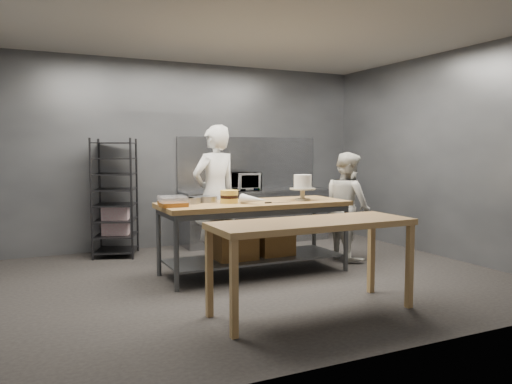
% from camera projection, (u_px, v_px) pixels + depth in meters
% --- Properties ---
extents(ground, '(6.00, 6.00, 0.00)m').
position_uv_depth(ground, '(259.00, 278.00, 6.17)').
color(ground, black).
rests_on(ground, ground).
extents(back_wall, '(6.00, 0.04, 3.00)m').
position_uv_depth(back_wall, '(194.00, 155.00, 8.29)').
color(back_wall, '#4C4F54').
rests_on(back_wall, ground).
extents(work_table, '(2.40, 0.90, 0.92)m').
position_uv_depth(work_table, '(253.00, 229.00, 6.35)').
color(work_table, olive).
rests_on(work_table, ground).
extents(near_counter, '(2.00, 0.70, 0.90)m').
position_uv_depth(near_counter, '(313.00, 229.00, 4.80)').
color(near_counter, '#9D6E41').
rests_on(near_counter, ground).
extents(back_counter, '(2.60, 0.60, 0.90)m').
position_uv_depth(back_counter, '(256.00, 216.00, 8.52)').
color(back_counter, slate).
rests_on(back_counter, ground).
extents(splashback_panel, '(2.60, 0.02, 0.90)m').
position_uv_depth(splashback_panel, '(249.00, 163.00, 8.72)').
color(splashback_panel, slate).
rests_on(splashback_panel, back_counter).
extents(speed_rack, '(0.78, 0.81, 1.75)m').
position_uv_depth(speed_rack, '(115.00, 199.00, 7.40)').
color(speed_rack, black).
rests_on(speed_rack, ground).
extents(chef_behind, '(0.80, 0.63, 1.92)m').
position_uv_depth(chef_behind, '(215.00, 195.00, 6.90)').
color(chef_behind, white).
rests_on(chef_behind, ground).
extents(chef_right, '(0.63, 0.78, 1.55)m').
position_uv_depth(chef_right, '(348.00, 206.00, 7.18)').
color(chef_right, silver).
rests_on(chef_right, ground).
extents(microwave, '(0.54, 0.37, 0.30)m').
position_uv_depth(microwave, '(243.00, 181.00, 8.36)').
color(microwave, black).
rests_on(microwave, back_counter).
extents(frosted_cake_stand, '(0.34, 0.34, 0.33)m').
position_uv_depth(frosted_cake_stand, '(303.00, 184.00, 6.54)').
color(frosted_cake_stand, '#A79F85').
rests_on(frosted_cake_stand, work_table).
extents(layer_cake, '(0.22, 0.22, 0.16)m').
position_uv_depth(layer_cake, '(229.00, 197.00, 6.18)').
color(layer_cake, '#E1C747').
rests_on(layer_cake, work_table).
extents(cake_pans, '(0.72, 0.35, 0.07)m').
position_uv_depth(cake_pans, '(188.00, 200.00, 6.15)').
color(cake_pans, gray).
rests_on(cake_pans, work_table).
extents(piping_bag, '(0.27, 0.39, 0.12)m').
position_uv_depth(piping_bag, '(254.00, 199.00, 6.04)').
color(piping_bag, silver).
rests_on(piping_bag, work_table).
extents(offset_spatula, '(0.36, 0.02, 0.02)m').
position_uv_depth(offset_spatula, '(274.00, 203.00, 6.20)').
color(offset_spatula, slate).
rests_on(offset_spatula, work_table).
extents(pastry_clamshells, '(0.35, 0.44, 0.11)m').
position_uv_depth(pastry_clamshells, '(173.00, 201.00, 5.87)').
color(pastry_clamshells, '#A36320').
rests_on(pastry_clamshells, work_table).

